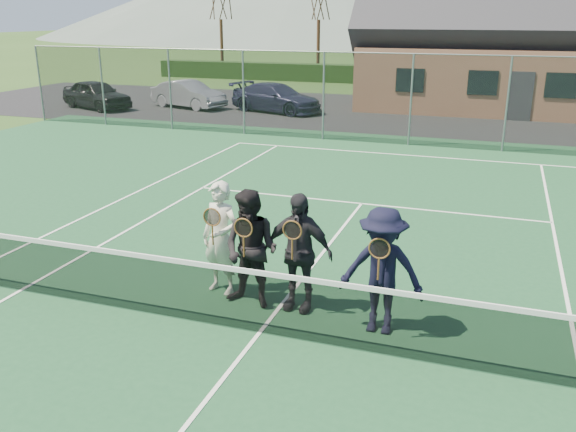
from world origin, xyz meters
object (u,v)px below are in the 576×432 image
Objects in this scene: car_c at (276,98)px; clubhouse at (538,19)px; car_b at (188,94)px; player_a at (221,238)px; tennis_net at (259,299)px; player_d at (382,271)px; player_c at (298,252)px; player_b at (251,249)px; car_a at (97,94)px.

car_c is 0.28× the size of clubhouse.
clubhouse is (15.09, 5.23, 3.36)m from car_b.
player_a reaches higher than car_b.
player_a is at bearing -102.44° from clubhouse.
tennis_net is 1.71m from player_d.
player_d is (8.30, -18.30, 0.29)m from car_c.
car_c is at bearing -71.29° from car_b.
tennis_net is 6.49× the size of player_c.
player_d is (12.64, -18.14, 0.29)m from car_b.
player_a reaches higher than tennis_net.
tennis_net is at bearing -143.38° from car_c.
clubhouse reaches higher than player_a.
car_b is at bearing 120.65° from player_b.
player_c reaches higher than car_b.
car_a is at bearing 131.71° from player_b.
player_a reaches higher than car_a.
player_d reaches higher than car_b.
player_b is (14.57, -16.34, 0.26)m from car_a.
player_a is 1.00× the size of player_d.
player_c is at bearing -141.76° from car_c.
clubhouse reaches higher than car_b.
player_c is (-3.74, -23.08, -3.07)m from clubhouse.
player_a is (-1.06, 1.06, 0.38)m from tennis_net.
player_b is (6.32, -18.14, 0.29)m from car_c.
player_c is at bearing -6.34° from player_a.
car_b is 2.11× the size of player_d.
player_b is (0.63, -0.28, -0.00)m from player_a.
tennis_net is (15.00, -17.12, -0.12)m from car_a.
player_a is at bearing -145.35° from car_c.
player_c is (11.34, -17.85, 0.30)m from car_b.
clubhouse is (10.75, 5.08, 3.36)m from car_c.
car_c is (8.25, 1.80, -0.02)m from car_a.
clubhouse is 8.67× the size of player_a.
car_a is at bearing 119.29° from car_c.
clubhouse reaches higher than car_c.
car_b is 22.11m from player_d.
player_b is 1.00× the size of player_d.
car_b is 2.11× the size of player_c.
player_d is (1.55, 0.62, 0.38)m from tennis_net.
player_d is at bearing -4.54° from player_b.
tennis_net is at bearing -99.46° from clubhouse.
car_c is 2.42× the size of player_d.
car_a is at bearing 129.45° from car_b.
car_a is 21.89m from player_b.
car_b is 0.33× the size of tennis_net.
car_a is 4.24m from car_b.
car_b is 21.80m from tennis_net.
player_b is at bearing -24.16° from player_a.
car_a is 21.27m from player_a.
player_c and player_d have the same top height.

